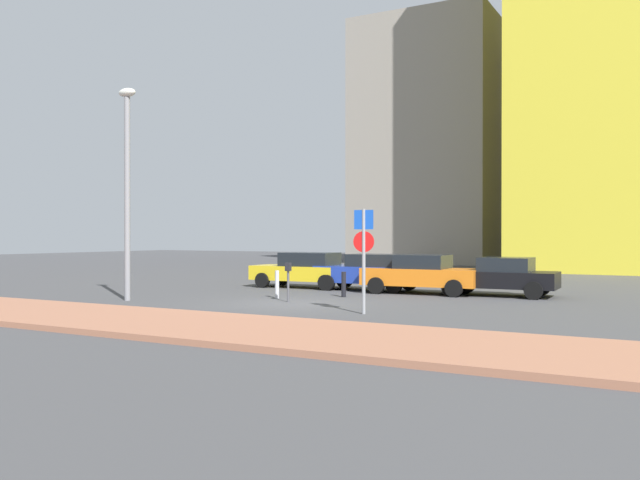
% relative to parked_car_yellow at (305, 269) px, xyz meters
% --- Properties ---
extents(ground_plane, '(120.00, 120.00, 0.00)m').
position_rel_parked_car_yellow_xyz_m(ground_plane, '(2.94, -5.85, -0.78)').
color(ground_plane, '#424244').
extents(sidewalk_brick, '(40.00, 4.11, 0.14)m').
position_rel_parked_car_yellow_xyz_m(sidewalk_brick, '(2.94, -12.04, -0.71)').
color(sidewalk_brick, '#9E664C').
rests_on(sidewalk_brick, ground).
extents(parked_car_yellow, '(4.52, 1.95, 1.51)m').
position_rel_parked_car_yellow_xyz_m(parked_car_yellow, '(0.00, 0.00, 0.00)').
color(parked_car_yellow, gold).
rests_on(parked_car_yellow, ground).
extents(parked_car_blue, '(4.28, 1.90, 1.48)m').
position_rel_parked_car_yellow_xyz_m(parked_car_blue, '(3.04, 0.03, -0.01)').
color(parked_car_blue, '#1E389E').
rests_on(parked_car_blue, ground).
extents(parked_car_orange, '(4.51, 2.19, 1.49)m').
position_rel_parked_car_yellow_xyz_m(parked_car_orange, '(5.38, -0.32, -0.02)').
color(parked_car_orange, orange).
rests_on(parked_car_orange, ground).
extents(parked_car_black, '(4.39, 2.14, 1.43)m').
position_rel_parked_car_yellow_xyz_m(parked_car_black, '(8.22, 0.09, -0.05)').
color(parked_car_black, black).
rests_on(parked_car_black, ground).
extents(parking_sign_post, '(0.59, 0.17, 2.99)m').
position_rel_parked_car_yellow_xyz_m(parking_sign_post, '(6.22, -7.43, 1.10)').
color(parking_sign_post, gray).
rests_on(parking_sign_post, ground).
extents(parking_meter, '(0.18, 0.14, 1.32)m').
position_rel_parked_car_yellow_xyz_m(parking_meter, '(2.56, -5.56, 0.08)').
color(parking_meter, '#4C4C51').
rests_on(parking_meter, ground).
extents(street_lamp, '(0.70, 0.36, 7.29)m').
position_rel_parked_car_yellow_xyz_m(street_lamp, '(-2.56, -7.77, 3.49)').
color(street_lamp, gray).
rests_on(street_lamp, ground).
extents(traffic_bollard_near, '(0.17, 0.17, 0.92)m').
position_rel_parked_car_yellow_xyz_m(traffic_bollard_near, '(3.39, -3.06, -0.32)').
color(traffic_bollard_near, black).
rests_on(traffic_bollard_near, ground).
extents(traffic_bollard_mid, '(0.15, 0.15, 0.99)m').
position_rel_parked_car_yellow_xyz_m(traffic_bollard_mid, '(1.54, -4.65, -0.29)').
color(traffic_bollard_mid, '#B7B7BC').
rests_on(traffic_bollard_mid, ground).
extents(building_under_construction, '(11.25, 11.70, 19.95)m').
position_rel_parked_car_yellow_xyz_m(building_under_construction, '(-4.30, 29.62, 9.19)').
color(building_under_construction, gray).
rests_on(building_under_construction, ground).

